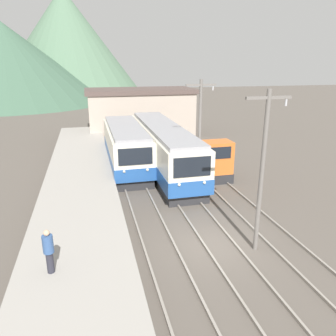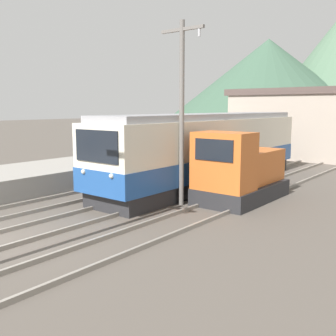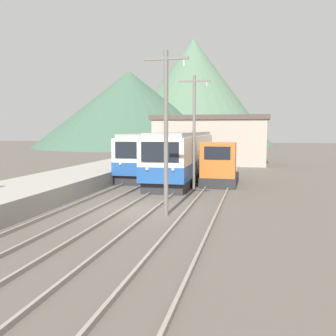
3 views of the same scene
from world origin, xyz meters
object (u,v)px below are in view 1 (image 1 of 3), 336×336
Objects in this scene: commuter_train_left at (126,149)px; shunting_locomotive at (208,161)px; catenary_mast_mid at (200,131)px; catenary_mast_near at (262,168)px; person_on_platform at (49,250)px; commuter_train_center at (163,150)px.

commuter_train_left is 2.32× the size of shunting_locomotive.
shunting_locomotive is 3.77m from catenary_mast_mid.
catenary_mast_mid is (0.00, 8.17, 0.00)m from catenary_mast_near.
person_on_platform is (-10.31, -11.33, 0.69)m from shunting_locomotive.
person_on_platform is at bearing -107.06° from commuter_train_left.
commuter_train_center is at bearing 109.23° from catenary_mast_mid.
shunting_locomotive is 10.74m from catenary_mast_near.
catenary_mast_near is at bearing 6.80° from person_on_platform.
person_on_platform is (-8.82, -9.22, -2.06)m from catenary_mast_mid.
commuter_train_left is 6.32× the size of person_on_platform.
shunting_locomotive is 0.64× the size of catenary_mast_mid.
commuter_train_center is (2.80, -1.16, 0.05)m from commuter_train_left.
shunting_locomotive is at bearing -30.22° from commuter_train_left.
catenary_mast_mid is (4.31, -5.48, 2.32)m from commuter_train_left.
catenary_mast_mid is 4.24× the size of person_on_platform.
catenary_mast_near and catenary_mast_mid have the same top height.
commuter_train_center is 3.76m from shunting_locomotive.
catenary_mast_near is (-1.49, -10.28, 2.75)m from shunting_locomotive.
catenary_mast_mid reaches higher than commuter_train_left.
commuter_train_center reaches higher than commuter_train_left.
catenary_mast_mid is (1.51, -4.32, 2.26)m from commuter_train_center.
commuter_train_left is 7.35m from catenary_mast_mid.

